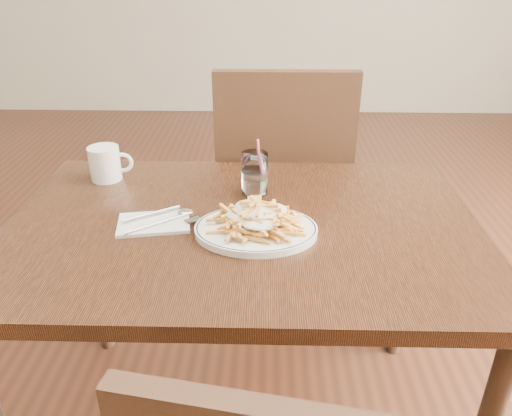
{
  "coord_description": "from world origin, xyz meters",
  "views": [
    {
      "loc": [
        0.06,
        -1.11,
        1.37
      ],
      "look_at": [
        0.04,
        -0.06,
        0.82
      ],
      "focal_mm": 35.0,
      "sensor_mm": 36.0,
      "label": 1
    }
  ],
  "objects_px": {
    "fries_plate": "(256,230)",
    "coffee_mug": "(106,163)",
    "table": "(243,248)",
    "chair_far": "(283,183)",
    "water_glass": "(255,176)",
    "loaded_fries": "(256,214)"
  },
  "relations": [
    {
      "from": "chair_far",
      "to": "loaded_fries",
      "type": "distance_m",
      "value": 0.7
    },
    {
      "from": "water_glass",
      "to": "coffee_mug",
      "type": "relative_size",
      "value": 1.26
    },
    {
      "from": "fries_plate",
      "to": "loaded_fries",
      "type": "bearing_deg",
      "value": -59.04
    },
    {
      "from": "fries_plate",
      "to": "chair_far",
      "type": "bearing_deg",
      "value": 82.76
    },
    {
      "from": "loaded_fries",
      "to": "water_glass",
      "type": "bearing_deg",
      "value": 92.44
    },
    {
      "from": "table",
      "to": "water_glass",
      "type": "distance_m",
      "value": 0.22
    },
    {
      "from": "loaded_fries",
      "to": "coffee_mug",
      "type": "distance_m",
      "value": 0.55
    },
    {
      "from": "coffee_mug",
      "to": "loaded_fries",
      "type": "bearing_deg",
      "value": -34.58
    },
    {
      "from": "chair_far",
      "to": "coffee_mug",
      "type": "height_order",
      "value": "chair_far"
    },
    {
      "from": "table",
      "to": "chair_far",
      "type": "relative_size",
      "value": 1.17
    },
    {
      "from": "fries_plate",
      "to": "coffee_mug",
      "type": "bearing_deg",
      "value": 145.42
    },
    {
      "from": "chair_far",
      "to": "loaded_fries",
      "type": "height_order",
      "value": "chair_far"
    },
    {
      "from": "fries_plate",
      "to": "loaded_fries",
      "type": "height_order",
      "value": "loaded_fries"
    },
    {
      "from": "fries_plate",
      "to": "table",
      "type": "bearing_deg",
      "value": 122.45
    },
    {
      "from": "fries_plate",
      "to": "loaded_fries",
      "type": "relative_size",
      "value": 1.75
    },
    {
      "from": "table",
      "to": "coffee_mug",
      "type": "distance_m",
      "value": 0.51
    },
    {
      "from": "chair_far",
      "to": "fries_plate",
      "type": "xyz_separation_m",
      "value": [
        -0.08,
        -0.66,
        0.18
      ]
    },
    {
      "from": "table",
      "to": "chair_far",
      "type": "distance_m",
      "value": 0.62
    },
    {
      "from": "coffee_mug",
      "to": "chair_far",
      "type": "bearing_deg",
      "value": 32.87
    },
    {
      "from": "loaded_fries",
      "to": "water_glass",
      "type": "relative_size",
      "value": 1.28
    },
    {
      "from": "table",
      "to": "loaded_fries",
      "type": "relative_size",
      "value": 5.73
    },
    {
      "from": "water_glass",
      "to": "chair_far",
      "type": "bearing_deg",
      "value": 77.79
    }
  ]
}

